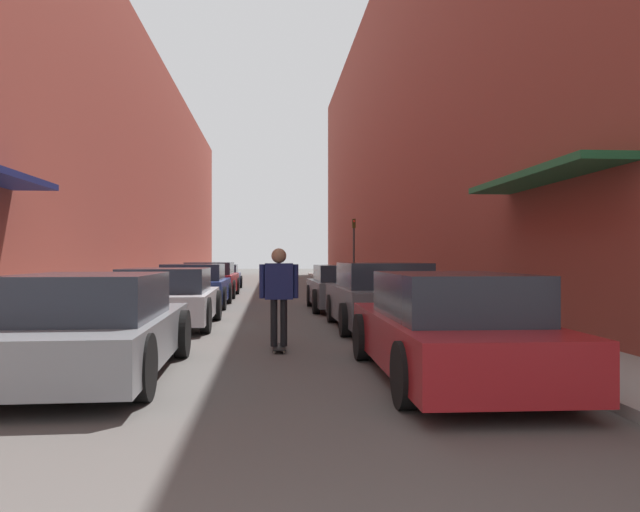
{
  "coord_description": "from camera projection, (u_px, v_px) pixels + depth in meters",
  "views": [
    {
      "loc": [
        0.04,
        -1.05,
        1.5
      ],
      "look_at": [
        1.14,
        12.91,
        1.53
      ],
      "focal_mm": 35.0,
      "sensor_mm": 36.0,
      "label": 1
    }
  ],
  "objects": [
    {
      "name": "ground",
      "position": [
        270.0,
        299.0,
        22.66
      ],
      "size": [
        119.28,
        119.28,
        0.0
      ],
      "primitive_type": "plane",
      "color": "#4C4947"
    },
    {
      "name": "curb_strip_left",
      "position": [
        175.0,
        290.0,
        27.73
      ],
      "size": [
        1.8,
        54.22,
        0.12
      ],
      "color": "gray",
      "rests_on": "ground"
    },
    {
      "name": "curb_strip_right",
      "position": [
        363.0,
        289.0,
        28.4
      ],
      "size": [
        1.8,
        54.22,
        0.12
      ],
      "color": "gray",
      "rests_on": "ground"
    },
    {
      "name": "building_row_left",
      "position": [
        108.0,
        168.0,
        27.51
      ],
      "size": [
        4.9,
        54.22,
        10.91
      ],
      "color": "brown",
      "rests_on": "ground"
    },
    {
      "name": "building_row_right",
      "position": [
        425.0,
        128.0,
        28.64
      ],
      "size": [
        4.9,
        54.22,
        14.87
      ],
      "color": "brown",
      "rests_on": "ground"
    },
    {
      "name": "parked_car_left_0",
      "position": [
        93.0,
        327.0,
        7.73
      ],
      "size": [
        1.94,
        4.64,
        1.29
      ],
      "color": "gray",
      "rests_on": "ground"
    },
    {
      "name": "parked_car_left_1",
      "position": [
        167.0,
        298.0,
        13.41
      ],
      "size": [
        2.09,
        4.19,
        1.26
      ],
      "color": "#B7B7BC",
      "rests_on": "ground"
    },
    {
      "name": "parked_car_left_2",
      "position": [
        194.0,
        286.0,
        18.79
      ],
      "size": [
        2.06,
        4.03,
        1.3
      ],
      "color": "navy",
      "rests_on": "ground"
    },
    {
      "name": "parked_car_left_3",
      "position": [
        211.0,
        280.0,
        23.74
      ],
      "size": [
        2.02,
        4.66,
        1.31
      ],
      "color": "maroon",
      "rests_on": "ground"
    },
    {
      "name": "parked_car_left_4",
      "position": [
        220.0,
        277.0,
        29.05
      ],
      "size": [
        1.92,
        4.24,
        1.17
      ],
      "color": "navy",
      "rests_on": "ground"
    },
    {
      "name": "parked_car_right_0",
      "position": [
        448.0,
        328.0,
        7.6
      ],
      "size": [
        1.87,
        4.77,
        1.31
      ],
      "color": "maroon",
      "rests_on": "ground"
    },
    {
      "name": "parked_car_right_1",
      "position": [
        381.0,
        297.0,
        13.06
      ],
      "size": [
        2.0,
        4.24,
        1.38
      ],
      "color": "#515459",
      "rests_on": "ground"
    },
    {
      "name": "parked_car_right_2",
      "position": [
        346.0,
        288.0,
        17.78
      ],
      "size": [
        2.06,
        4.12,
        1.28
      ],
      "color": "#515459",
      "rests_on": "ground"
    },
    {
      "name": "skateboarder",
      "position": [
        279.0,
        288.0,
        9.97
      ],
      "size": [
        0.63,
        0.78,
        1.64
      ],
      "color": "black",
      "rests_on": "ground"
    },
    {
      "name": "traffic_light",
      "position": [
        354.0,
        244.0,
        30.19
      ],
      "size": [
        0.16,
        0.22,
        3.25
      ],
      "color": "#2D2D2D",
      "rests_on": "curb_strip_right"
    }
  ]
}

